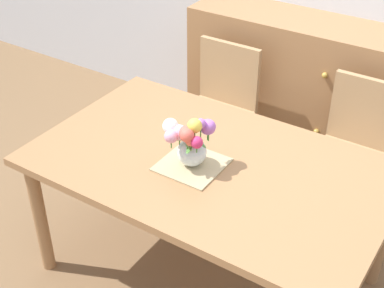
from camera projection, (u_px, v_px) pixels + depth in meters
The scene contains 7 objects.
ground_plane at pixel (208, 272), 3.01m from camera, with size 12.00×12.00×0.00m, color brown.
dining_table at pixel (210, 176), 2.64m from camera, with size 1.69×1.03×0.75m.
chair_left at pixel (220, 104), 3.53m from camera, with size 0.42×0.42×0.90m.
chair_right at pixel (356, 146), 3.12m from camera, with size 0.42×0.42×0.90m.
dresser at pixel (290, 88), 3.74m from camera, with size 1.40×0.47×1.00m.
placemat at pixel (192, 165), 2.57m from camera, with size 0.29×0.29×0.01m, color tan.
flower_vase at pixel (191, 141), 2.49m from camera, with size 0.22×0.21×0.26m.
Camera 1 is at (1.08, -1.82, 2.26)m, focal length 51.31 mm.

